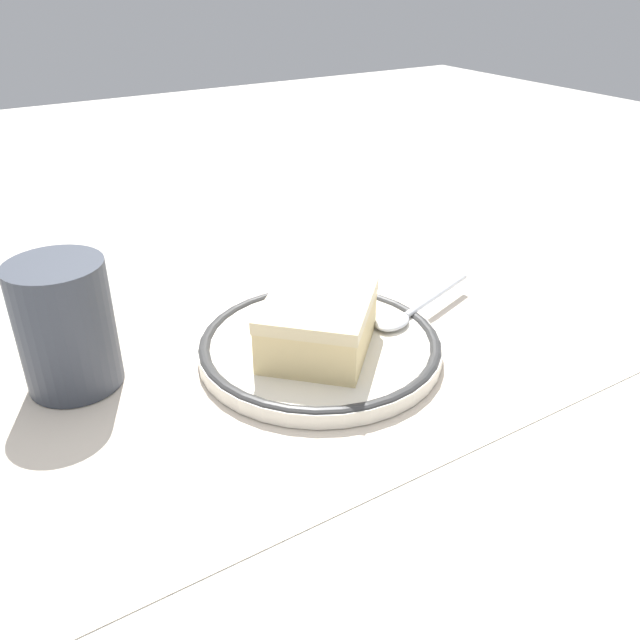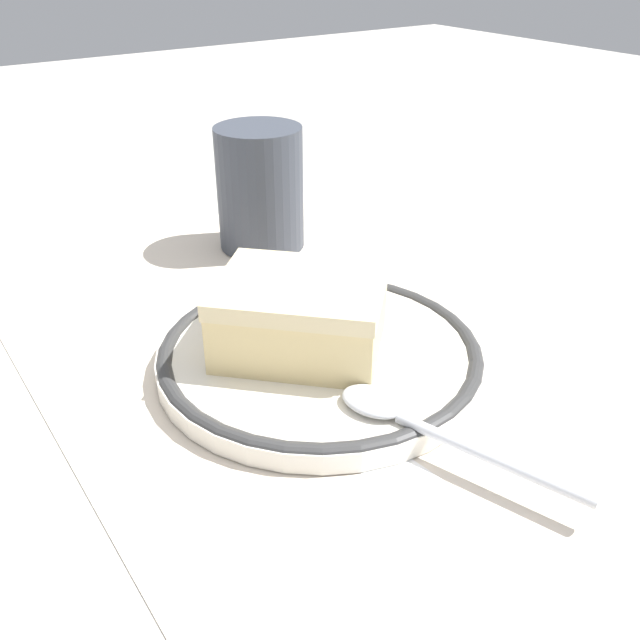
{
  "view_description": "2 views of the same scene",
  "coord_description": "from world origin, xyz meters",
  "px_view_note": "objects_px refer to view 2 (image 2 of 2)",
  "views": [
    {
      "loc": [
        0.24,
        0.4,
        0.29
      ],
      "look_at": [
        -0.01,
        0.01,
        0.03
      ],
      "focal_mm": 36.69,
      "sensor_mm": 36.0,
      "label": 1
    },
    {
      "loc": [
        -0.31,
        0.21,
        0.24
      ],
      "look_at": [
        -0.01,
        0.01,
        0.03
      ],
      "focal_mm": 39.11,
      "sensor_mm": 36.0,
      "label": 2
    }
  ],
  "objects_px": {
    "plate": "(320,354)",
    "cup": "(260,195)",
    "spoon": "(412,419)",
    "cake_slice": "(298,313)",
    "napkin": "(385,555)"
  },
  "relations": [
    {
      "from": "cake_slice",
      "to": "plate",
      "type": "bearing_deg",
      "value": -138.53
    },
    {
      "from": "cake_slice",
      "to": "napkin",
      "type": "distance_m",
      "value": 0.16
    },
    {
      "from": "spoon",
      "to": "napkin",
      "type": "relative_size",
      "value": 1.23
    },
    {
      "from": "plate",
      "to": "napkin",
      "type": "distance_m",
      "value": 0.15
    },
    {
      "from": "cup",
      "to": "plate",
      "type": "bearing_deg",
      "value": 160.27
    },
    {
      "from": "plate",
      "to": "spoon",
      "type": "relative_size",
      "value": 1.45
    },
    {
      "from": "plate",
      "to": "cake_slice",
      "type": "xyz_separation_m",
      "value": [
        0.01,
        0.01,
        0.03
      ]
    },
    {
      "from": "cup",
      "to": "napkin",
      "type": "bearing_deg",
      "value": 158.46
    },
    {
      "from": "cake_slice",
      "to": "cup",
      "type": "xyz_separation_m",
      "value": [
        0.17,
        -0.07,
        0.01
      ]
    },
    {
      "from": "spoon",
      "to": "napkin",
      "type": "height_order",
      "value": "spoon"
    },
    {
      "from": "cake_slice",
      "to": "napkin",
      "type": "bearing_deg",
      "value": 160.68
    },
    {
      "from": "cup",
      "to": "napkin",
      "type": "height_order",
      "value": "cup"
    },
    {
      "from": "plate",
      "to": "cup",
      "type": "bearing_deg",
      "value": -19.73
    },
    {
      "from": "cup",
      "to": "cake_slice",
      "type": "bearing_deg",
      "value": 156.55
    },
    {
      "from": "cake_slice",
      "to": "spoon",
      "type": "height_order",
      "value": "cake_slice"
    }
  ]
}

